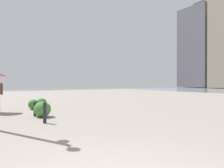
# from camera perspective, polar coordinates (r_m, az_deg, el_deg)

# --- Properties ---
(building_highrise) EXTENTS (10.85, 13.89, 29.53)m
(building_highrise) POSITION_cam_1_polar(r_m,az_deg,el_deg) (78.28, 24.50, 9.34)
(building_highrise) COLOR #5B5660
(building_highrise) RESTS_ON ground
(bollard_near) EXTENTS (0.13, 0.13, 0.78)m
(bollard_near) POSITION_cam_1_polar(r_m,az_deg,el_deg) (7.68, -18.72, -7.62)
(bollard_near) COLOR #232328
(bollard_near) RESTS_ON ground
(bollard_mid) EXTENTS (0.13, 0.13, 0.67)m
(bollard_mid) POSITION_cam_1_polar(r_m,az_deg,el_deg) (9.39, -21.24, -6.51)
(bollard_mid) COLOR #232328
(bollard_mid) RESTS_ON ground
(shrub_low) EXTENTS (0.64, 0.57, 0.54)m
(shrub_low) POSITION_cam_1_polar(r_m,az_deg,el_deg) (11.87, -21.57, -5.46)
(shrub_low) COLOR #387533
(shrub_low) RESTS_ON ground
(shrub_round) EXTENTS (0.78, 0.70, 0.66)m
(shrub_round) POSITION_cam_1_polar(r_m,az_deg,el_deg) (9.10, -19.33, -6.84)
(shrub_round) COLOR #477F38
(shrub_round) RESTS_ON ground
(shrub_wide) EXTENTS (0.65, 0.58, 0.55)m
(shrub_wide) POSITION_cam_1_polar(r_m,az_deg,el_deg) (12.58, -19.52, -5.11)
(shrub_wide) COLOR #387533
(shrub_wide) RESTS_ON ground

